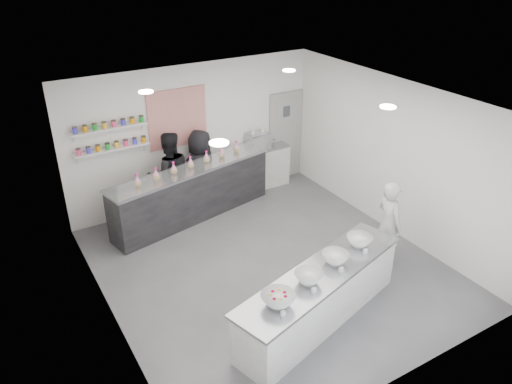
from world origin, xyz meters
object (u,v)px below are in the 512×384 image
woman_prep (389,224)px  staff_left (170,176)px  back_bar (192,193)px  espresso_machine (258,142)px  prep_counter (320,296)px  staff_right (201,170)px  espresso_ledge (262,168)px

woman_prep → staff_left: bearing=44.8°
back_bar → espresso_machine: 2.00m
espresso_machine → staff_left: 2.23m
prep_counter → staff_right: staff_right is taller
woman_prep → staff_right: bearing=36.2°
back_bar → espresso_machine: size_ratio=7.35×
espresso_machine → staff_right: size_ratio=0.28×
woman_prep → back_bar: bearing=42.8°
prep_counter → woman_prep: (1.91, 0.60, 0.36)m
prep_counter → staff_left: bearing=83.6°
woman_prep → espresso_ledge: bearing=12.4°
espresso_machine → prep_counter: bearing=-109.3°
espresso_machine → staff_left: size_ratio=0.26×
prep_counter → woman_prep: woman_prep is taller
espresso_machine → staff_right: 1.53m
back_bar → woman_prep: size_ratio=2.25×
prep_counter → espresso_ledge: size_ratio=2.49×
espresso_ledge → staff_left: 2.37m
espresso_ledge → staff_right: 1.67m
prep_counter → staff_right: bearing=73.8°
staff_left → prep_counter: bearing=109.0°
espresso_machine → staff_left: bearing=-174.2°
staff_left → espresso_ledge: bearing=-165.0°
woman_prep → staff_right: (-1.89, 3.54, 0.07)m
espresso_ledge → staff_left: (-2.32, -0.22, 0.45)m
espresso_ledge → espresso_machine: size_ratio=2.63×
staff_right → espresso_machine: bearing=168.1°
back_bar → espresso_machine: bearing=2.4°
prep_counter → staff_right: size_ratio=1.85×
espresso_ledge → staff_left: bearing=-174.5°
back_bar → staff_left: size_ratio=1.94×
espresso_ledge → staff_right: staff_right is taller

